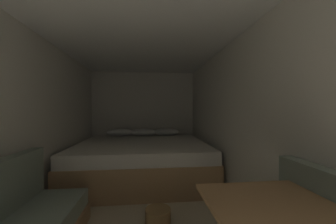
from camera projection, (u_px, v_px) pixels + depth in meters
ground_plane at (139, 215)px, 2.23m from camera, size 6.69×6.69×0.00m
wall_back at (144, 117)px, 4.58m from camera, size 2.47×0.05×2.12m
wall_left at (27, 125)px, 2.09m from camera, size 0.05×4.69×2.12m
wall_right at (240, 124)px, 2.35m from camera, size 0.05×4.69×2.12m
ceiling_slab at (139, 30)px, 2.21m from camera, size 2.47×4.69×0.05m
bed at (142, 159)px, 3.53m from camera, size 2.25×2.03×0.81m
wicker_basket at (158, 220)px, 1.96m from camera, size 0.26×0.26×0.22m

